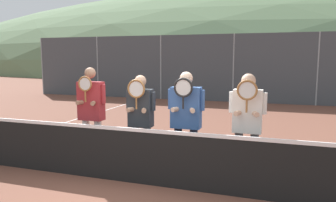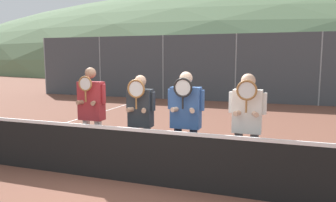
# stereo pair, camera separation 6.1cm
# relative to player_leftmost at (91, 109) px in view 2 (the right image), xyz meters

# --- Properties ---
(ground_plane) EXTENTS (120.00, 120.00, 0.00)m
(ground_plane) POSITION_rel_player_leftmost_xyz_m (1.27, -0.50, -1.08)
(ground_plane) COLOR brown
(hill_distant) EXTENTS (130.14, 72.30, 25.31)m
(hill_distant) POSITION_rel_player_leftmost_xyz_m (1.27, 55.23, -1.08)
(hill_distant) COLOR #5B7551
(hill_distant) RESTS_ON ground_plane
(clubhouse_building) EXTENTS (19.97, 5.50, 3.31)m
(clubhouse_building) POSITION_rel_player_leftmost_xyz_m (1.19, 18.02, 0.59)
(clubhouse_building) COLOR tan
(clubhouse_building) RESTS_ON ground_plane
(fence_back) EXTENTS (21.00, 0.06, 3.07)m
(fence_back) POSITION_rel_player_leftmost_xyz_m (1.27, 9.86, 0.46)
(fence_back) COLOR gray
(fence_back) RESTS_ON ground_plane
(tennis_net) EXTENTS (11.57, 0.09, 1.01)m
(tennis_net) POSITION_rel_player_leftmost_xyz_m (1.27, -0.50, -0.61)
(tennis_net) COLOR gray
(tennis_net) RESTS_ON ground_plane
(court_line_left_sideline) EXTENTS (0.05, 16.00, 0.01)m
(court_line_left_sideline) POSITION_rel_player_leftmost_xyz_m (-3.03, 2.50, -1.08)
(court_line_left_sideline) COLOR white
(court_line_left_sideline) RESTS_ON ground_plane
(player_leftmost) EXTENTS (0.59, 0.34, 1.84)m
(player_leftmost) POSITION_rel_player_leftmost_xyz_m (0.00, 0.00, 0.00)
(player_leftmost) COLOR white
(player_leftmost) RESTS_ON ground_plane
(player_center_left) EXTENTS (0.54, 0.34, 1.72)m
(player_center_left) POSITION_rel_player_leftmost_xyz_m (0.98, 0.00, -0.07)
(player_center_left) COLOR black
(player_center_left) RESTS_ON ground_plane
(player_center_right) EXTENTS (0.62, 0.34, 1.79)m
(player_center_right) POSITION_rel_player_leftmost_xyz_m (1.79, -0.00, -0.01)
(player_center_right) COLOR #232838
(player_center_right) RESTS_ON ground_plane
(player_rightmost) EXTENTS (0.58, 0.34, 1.78)m
(player_rightmost) POSITION_rel_player_leftmost_xyz_m (2.78, 0.03, -0.02)
(player_rightmost) COLOR #56565B
(player_rightmost) RESTS_ON ground_plane
(car_far_left) EXTENTS (4.48, 2.08, 1.84)m
(car_far_left) POSITION_rel_player_leftmost_xyz_m (-5.70, 12.60, -0.15)
(car_far_left) COLOR navy
(car_far_left) RESTS_ON ground_plane
(car_left_of_center) EXTENTS (4.44, 1.98, 1.82)m
(car_left_of_center) POSITION_rel_player_leftmost_xyz_m (-0.46, 12.25, -0.16)
(car_left_of_center) COLOR slate
(car_left_of_center) RESTS_ON ground_plane
(car_center) EXTENTS (4.64, 2.07, 1.81)m
(car_center) POSITION_rel_player_leftmost_xyz_m (4.85, 12.72, -0.16)
(car_center) COLOR #285638
(car_center) RESTS_ON ground_plane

